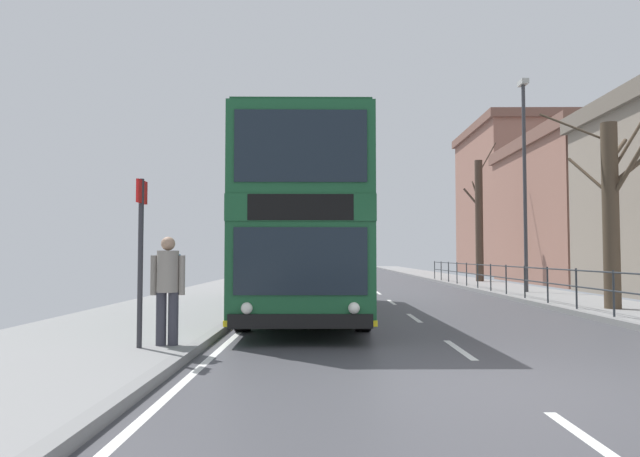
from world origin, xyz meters
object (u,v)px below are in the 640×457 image
Objects in this scene: background_building_02 at (607,209)px; double_decker_bus_main at (306,229)px; bare_tree_far_01 at (479,219)px; pedestrian_with_backpack at (168,282)px; bus_stop_sign_near at (141,243)px; bare_tree_far_00 at (611,209)px; background_building_01 at (551,199)px; street_lamp_far_side at (525,169)px.

double_decker_bus_main is at bearing -133.98° from background_building_02.
bare_tree_far_01 reaches higher than double_decker_bus_main.
bus_stop_sign_near is (-0.36, -0.27, 0.61)m from pedestrian_with_backpack.
background_building_02 is (18.80, 23.52, 2.43)m from bus_stop_sign_near.
bare_tree_far_00 is (8.22, 0.13, 0.53)m from double_decker_bus_main.
pedestrian_with_backpack is 0.31× the size of bare_tree_far_00.
background_building_01 is at bearing 77.78° from background_building_02.
background_building_02 is (7.40, 0.61, 0.60)m from bare_tree_far_01.
double_decker_bus_main is 0.80× the size of background_building_01.
double_decker_bus_main is 40.29m from background_building_01.
street_lamp_far_side is 1.06× the size of bare_tree_far_01.
bus_stop_sign_near is 30.20m from background_building_02.
pedestrian_with_backpack is 12.11m from bare_tree_far_00.
pedestrian_with_backpack is 0.75m from bus_stop_sign_near.
bus_stop_sign_near is 0.33× the size of bare_tree_far_01.
double_decker_bus_main is at bearing 72.30° from pedestrian_with_backpack.
bare_tree_far_01 is (0.71, 9.35, -1.36)m from street_lamp_far_side.
double_decker_bus_main is 6.59m from pedestrian_with_backpack.
bare_tree_far_00 is at bearing 0.91° from double_decker_bus_main.
bare_tree_far_01 is 0.55× the size of background_building_01.
street_lamp_far_side is at bearing 51.76° from bus_stop_sign_near.
bare_tree_far_01 is at bearing 85.63° from street_lamp_far_side.
background_building_01 is at bearing 61.39° from pedestrian_with_backpack.
bare_tree_far_01 is at bearing -121.71° from background_building_01.
bare_tree_far_00 is at bearing -115.95° from background_building_02.
bus_stop_sign_near is 0.21× the size of background_building_02.
background_building_02 is (18.44, 23.25, 3.03)m from pedestrian_with_backpack.
background_building_01 is at bearing 58.29° from bare_tree_far_01.
pedestrian_with_backpack is 0.14× the size of background_building_02.
background_building_02 is at bearing 50.83° from street_lamp_far_side.
bare_tree_far_01 is 0.65× the size of background_building_02.
bus_stop_sign_near is 17.55m from street_lamp_far_side.
double_decker_bus_main is 6.70× the size of pedestrian_with_backpack.
bare_tree_far_01 is at bearing 87.04° from bare_tree_far_00.
double_decker_bus_main is 0.95× the size of background_building_02.
street_lamp_far_side is (8.35, 7.11, 2.67)m from double_decker_bus_main.
pedestrian_with_backpack is at bearing -127.84° from street_lamp_far_side.
background_building_01 reaches higher than bare_tree_far_01.
background_building_02 reaches higher than bare_tree_far_01.
double_decker_bus_main reaches higher than bus_stop_sign_near.
background_building_02 is at bearing 64.05° from bare_tree_far_00.
bus_stop_sign_near is at bearing -118.84° from background_building_01.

